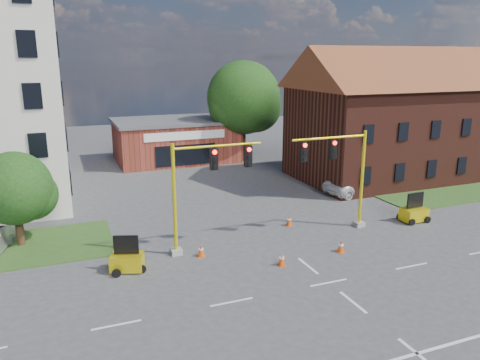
{
  "coord_description": "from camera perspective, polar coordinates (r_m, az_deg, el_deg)",
  "views": [
    {
      "loc": [
        -11.54,
        -17.5,
        10.51
      ],
      "look_at": [
        -0.64,
        10.0,
        2.74
      ],
      "focal_mm": 35.0,
      "sensor_mm": 36.0,
      "label": 1
    }
  ],
  "objects": [
    {
      "name": "tree_large",
      "position": [
        48.41,
        0.84,
        9.71
      ],
      "size": [
        7.84,
        7.47,
        10.29
      ],
      "color": "#382014",
      "rests_on": "ground"
    },
    {
      "name": "tree_nw_front",
      "position": [
        29.08,
        -25.33,
        -1.13
      ],
      "size": [
        4.35,
        4.14,
        5.5
      ],
      "color": "#382014",
      "rests_on": "ground"
    },
    {
      "name": "signal_mast_west",
      "position": [
        25.44,
        -4.46,
        -0.34
      ],
      "size": [
        5.3,
        0.6,
        6.2
      ],
      "color": "#9B9C96",
      "rests_on": "ground"
    },
    {
      "name": "trailer_east",
      "position": [
        32.92,
        20.44,
        -3.79
      ],
      "size": [
        1.68,
        1.15,
        1.87
      ],
      "rotation": [
        0.0,
        0.0,
        0.03
      ],
      "color": "yellow",
      "rests_on": "ground"
    },
    {
      "name": "cone_b",
      "position": [
        25.77,
        -4.77,
        -8.58
      ],
      "size": [
        0.4,
        0.4,
        0.7
      ],
      "color": "#DF490B",
      "rests_on": "ground"
    },
    {
      "name": "signal_mast_east",
      "position": [
        29.12,
        12.13,
        1.31
      ],
      "size": [
        5.3,
        0.6,
        6.2
      ],
      "color": "#9B9C96",
      "rests_on": "ground"
    },
    {
      "name": "lane_markings",
      "position": [
        21.3,
        15.2,
        -15.4
      ],
      "size": [
        60.0,
        36.0,
        0.01
      ],
      "primitive_type": null,
      "color": "white",
      "rests_on": "ground"
    },
    {
      "name": "trailer_west",
      "position": [
        24.65,
        -13.61,
        -9.5
      ],
      "size": [
        1.86,
        1.54,
        1.82
      ],
      "rotation": [
        0.0,
        0.0,
        -0.34
      ],
      "color": "yellow",
      "rests_on": "ground"
    },
    {
      "name": "townhouse_row",
      "position": [
        44.9,
        19.88,
        8.0
      ],
      "size": [
        21.0,
        11.0,
        11.5
      ],
      "color": "#4D2017",
      "rests_on": "ground"
    },
    {
      "name": "pickup_white",
      "position": [
        38.3,
        13.92,
        -0.49
      ],
      "size": [
        5.75,
        3.43,
        1.5
      ],
      "primitive_type": "imported",
      "rotation": [
        0.0,
        0.0,
        1.76
      ],
      "color": "white",
      "rests_on": "ground"
    },
    {
      "name": "cone_d",
      "position": [
        30.35,
        6.03,
        -4.94
      ],
      "size": [
        0.4,
        0.4,
        0.7
      ],
      "color": "#DF490B",
      "rests_on": "ground"
    },
    {
      "name": "cone_a",
      "position": [
        24.75,
        5.11,
        -9.61
      ],
      "size": [
        0.4,
        0.4,
        0.7
      ],
      "color": "#DF490B",
      "rests_on": "ground"
    },
    {
      "name": "grass_verge_ne",
      "position": [
        41.04,
        25.55,
        -1.54
      ],
      "size": [
        14.0,
        4.0,
        0.08
      ],
      "primitive_type": "cube",
      "color": "#2B501E",
      "rests_on": "ground"
    },
    {
      "name": "cone_c",
      "position": [
        26.83,
        12.22,
        -7.92
      ],
      "size": [
        0.4,
        0.4,
        0.7
      ],
      "color": "#DF490B",
      "rests_on": "ground"
    },
    {
      "name": "ground",
      "position": [
        23.45,
        10.76,
        -12.19
      ],
      "size": [
        120.0,
        120.0,
        0.0
      ],
      "primitive_type": "plane",
      "color": "#434345",
      "rests_on": "ground"
    },
    {
      "name": "brick_shop",
      "position": [
        49.57,
        -7.88,
        4.89
      ],
      "size": [
        12.4,
        8.4,
        4.3
      ],
      "color": "maroon",
      "rests_on": "ground"
    }
  ]
}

